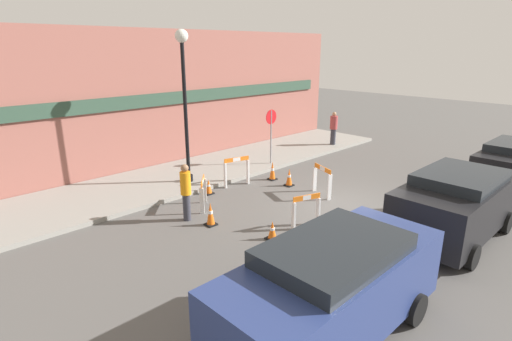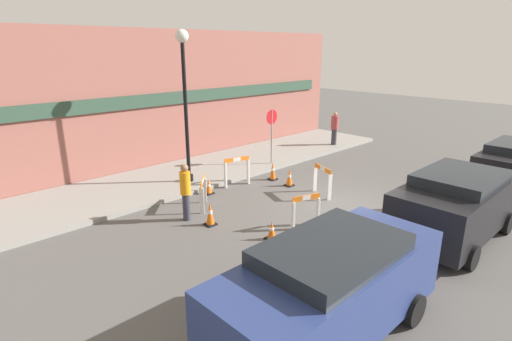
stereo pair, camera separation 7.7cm
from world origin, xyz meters
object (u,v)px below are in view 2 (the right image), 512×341
Objects in this scene: streetlamp_post at (185,87)px; person_pedestrian at (335,127)px; parked_car_0 at (330,286)px; parked_car_1 at (457,202)px; person_worker at (186,190)px; stop_sign at (272,128)px.

person_pedestrian is at bearing -2.00° from streetlamp_post.
parked_car_0 is 1.06× the size of parked_car_1.
streetlamp_post is at bearing 69.80° from person_worker.
person_worker is at bearing 79.50° from parked_car_0.
parked_car_0 is (-2.92, -8.30, -2.48)m from streetlamp_post.
streetlamp_post is 8.84m from person_pedestrian.
person_worker is 0.40× the size of parked_car_1.
person_pedestrian is at bearing 53.38° from parked_car_1.
person_worker is (-5.66, -2.06, -0.73)m from stop_sign.
streetlamp_post reaches higher than stop_sign.
person_worker is (-1.85, -2.53, -2.58)m from streetlamp_post.
stop_sign reaches higher than parked_car_0.
parked_car_0 is (-1.07, -5.78, 0.10)m from person_worker.
parked_car_0 is (-6.73, -7.84, -0.63)m from stop_sign.
streetlamp_post is 4.26m from stop_sign.
parked_car_0 is at bearing 180.00° from parked_car_1.
parked_car_1 reaches higher than person_worker.
stop_sign is at bearing 35.96° from person_worker.
parked_car_0 reaches higher than person_worker.
stop_sign is (3.81, -0.47, -1.85)m from streetlamp_post.
parked_car_1 is (4.37, -5.78, 0.09)m from person_worker.
person_pedestrian is 13.93m from parked_car_0.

